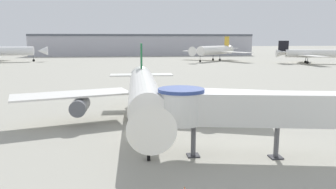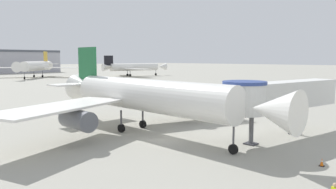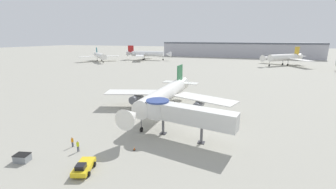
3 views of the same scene
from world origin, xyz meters
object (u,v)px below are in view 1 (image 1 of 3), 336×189
Objects in this scene: jet_bridge at (236,108)px; traffic_cone_starboard_wing at (249,123)px; background_jet_black_tail at (313,54)px; background_jet_red_tail at (1,51)px; main_airplane at (144,92)px; background_jet_gold_tail at (214,50)px.

jet_bridge is 12.26m from traffic_cone_starboard_wing.
background_jet_black_tail is at bearing 55.97° from traffic_cone_starboard_wing.
background_jet_red_tail is at bearing 95.02° from background_jet_black_tail.
jet_bridge is at bearing -116.93° from traffic_cone_starboard_wing.
background_jet_black_tail is (132.67, -24.61, -0.64)m from background_jet_red_tail.
main_airplane is 2.03× the size of jet_bridge.
background_jet_red_tail is 134.93m from background_jet_black_tail.
traffic_cone_starboard_wing is (12.72, -1.58, -3.83)m from main_airplane.
background_jet_black_tail is at bearing -107.95° from background_jet_red_tail.
main_airplane is at bearing 172.93° from traffic_cone_starboard_wing.
main_airplane is 1.02× the size of background_jet_black_tail.
background_jet_gold_tail is at bearing -99.92° from background_jet_red_tail.
traffic_cone_starboard_wing is (5.22, 10.27, -4.20)m from jet_bridge.
background_jet_gold_tail is 0.90× the size of background_jet_black_tail.
main_airplane is at bearing 155.93° from background_jet_black_tail.
jet_bridge is 0.56× the size of background_jet_gold_tail.
main_airplane is at bearing -160.87° from background_jet_red_tail.
background_jet_gold_tail is 0.81× the size of background_jet_red_tail.
traffic_cone_starboard_wing is at bearing 73.49° from jet_bridge.
jet_bridge is 25.95× the size of traffic_cone_starboard_wing.
background_jet_gold_tail is at bearing 72.00° from main_airplane.
background_jet_red_tail is (-95.87, 4.15, -0.14)m from background_jet_gold_tail.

